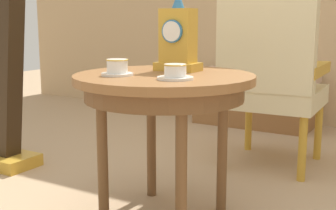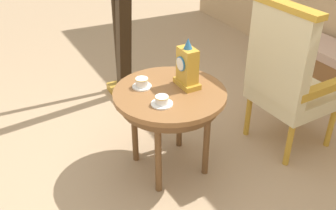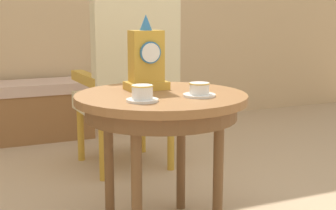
{
  "view_description": "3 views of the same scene",
  "coord_description": "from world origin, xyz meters",
  "px_view_note": "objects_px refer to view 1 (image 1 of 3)",
  "views": [
    {
      "loc": [
        0.91,
        -1.52,
        0.84
      ],
      "look_at": [
        -0.06,
        0.11,
        0.49
      ],
      "focal_mm": 48.97,
      "sensor_mm": 36.0,
      "label": 1
    },
    {
      "loc": [
        1.9,
        -1.0,
        1.88
      ],
      "look_at": [
        -0.02,
        0.04,
        0.55
      ],
      "focal_mm": 42.25,
      "sensor_mm": 36.0,
      "label": 2
    },
    {
      "loc": [
        -0.88,
        -1.86,
        0.98
      ],
      "look_at": [
        0.01,
        0.15,
        0.55
      ],
      "focal_mm": 52.95,
      "sensor_mm": 36.0,
      "label": 3
    }
  ],
  "objects_px": {
    "teacup_right": "(175,73)",
    "mantel_clock": "(178,39)",
    "armchair": "(271,65)",
    "harp": "(4,34)",
    "teacup_left": "(117,68)",
    "side_table": "(164,92)",
    "window_bench": "(254,98)"
  },
  "relations": [
    {
      "from": "side_table",
      "to": "teacup_right",
      "type": "distance_m",
      "value": 0.2
    },
    {
      "from": "side_table",
      "to": "teacup_left",
      "type": "xyz_separation_m",
      "value": [
        -0.14,
        -0.13,
        0.1
      ]
    },
    {
      "from": "teacup_right",
      "to": "mantel_clock",
      "type": "relative_size",
      "value": 0.41
    },
    {
      "from": "side_table",
      "to": "harp",
      "type": "xyz_separation_m",
      "value": [
        -1.11,
        0.13,
        0.21
      ]
    },
    {
      "from": "side_table",
      "to": "teacup_right",
      "type": "xyz_separation_m",
      "value": [
        0.12,
        -0.12,
        0.1
      ]
    },
    {
      "from": "teacup_right",
      "to": "armchair",
      "type": "height_order",
      "value": "armchair"
    },
    {
      "from": "teacup_right",
      "to": "mantel_clock",
      "type": "bearing_deg",
      "value": 117.71
    },
    {
      "from": "side_table",
      "to": "mantel_clock",
      "type": "xyz_separation_m",
      "value": [
        -0.01,
        0.14,
        0.21
      ]
    },
    {
      "from": "mantel_clock",
      "to": "teacup_left",
      "type": "bearing_deg",
      "value": -114.65
    },
    {
      "from": "teacup_left",
      "to": "armchair",
      "type": "xyz_separation_m",
      "value": [
        0.3,
        1.0,
        -0.06
      ]
    },
    {
      "from": "mantel_clock",
      "to": "armchair",
      "type": "xyz_separation_m",
      "value": [
        0.18,
        0.73,
        -0.16
      ]
    },
    {
      "from": "teacup_left",
      "to": "teacup_right",
      "type": "xyz_separation_m",
      "value": [
        0.26,
        0.01,
        -0.0
      ]
    },
    {
      "from": "teacup_right",
      "to": "teacup_left",
      "type": "bearing_deg",
      "value": -177.23
    },
    {
      "from": "harp",
      "to": "mantel_clock",
      "type": "bearing_deg",
      "value": 0.21
    },
    {
      "from": "window_bench",
      "to": "teacup_right",
      "type": "bearing_deg",
      "value": -78.26
    },
    {
      "from": "harp",
      "to": "window_bench",
      "type": "distance_m",
      "value": 2.0
    },
    {
      "from": "teacup_right",
      "to": "window_bench",
      "type": "height_order",
      "value": "teacup_right"
    },
    {
      "from": "armchair",
      "to": "harp",
      "type": "distance_m",
      "value": 1.48
    },
    {
      "from": "armchair",
      "to": "harp",
      "type": "height_order",
      "value": "harp"
    },
    {
      "from": "teacup_left",
      "to": "armchair",
      "type": "distance_m",
      "value": 1.04
    },
    {
      "from": "mantel_clock",
      "to": "harp",
      "type": "distance_m",
      "value": 1.1
    },
    {
      "from": "side_table",
      "to": "window_bench",
      "type": "distance_m",
      "value": 1.93
    },
    {
      "from": "side_table",
      "to": "mantel_clock",
      "type": "bearing_deg",
      "value": 95.65
    },
    {
      "from": "teacup_left",
      "to": "harp",
      "type": "distance_m",
      "value": 1.01
    },
    {
      "from": "teacup_left",
      "to": "window_bench",
      "type": "distance_m",
      "value": 2.06
    },
    {
      "from": "mantel_clock",
      "to": "harp",
      "type": "xyz_separation_m",
      "value": [
        -1.1,
        -0.0,
        0.01
      ]
    },
    {
      "from": "teacup_right",
      "to": "mantel_clock",
      "type": "height_order",
      "value": "mantel_clock"
    },
    {
      "from": "side_table",
      "to": "harp",
      "type": "bearing_deg",
      "value": 173.23
    },
    {
      "from": "armchair",
      "to": "window_bench",
      "type": "xyz_separation_m",
      "value": [
        -0.46,
        1.01,
        -0.37
      ]
    },
    {
      "from": "harp",
      "to": "window_bench",
      "type": "height_order",
      "value": "harp"
    },
    {
      "from": "armchair",
      "to": "mantel_clock",
      "type": "bearing_deg",
      "value": -103.56
    },
    {
      "from": "window_bench",
      "to": "side_table",
      "type": "bearing_deg",
      "value": -81.11
    }
  ]
}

